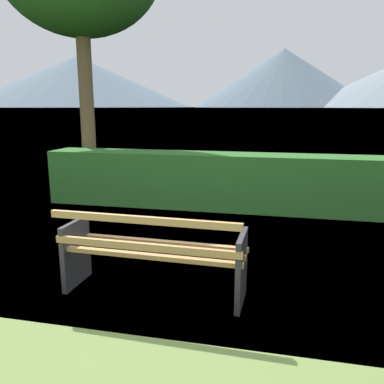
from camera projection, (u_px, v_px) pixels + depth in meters
name	position (u px, v px, depth m)	size (l,w,h in m)	color
ground_plane	(156.00, 292.00, 3.95)	(1400.00, 1400.00, 0.00)	olive
water_surface	(281.00, 108.00, 298.62)	(620.00, 620.00, 0.00)	#7A99A8
park_bench	(153.00, 253.00, 3.80)	(1.80, 0.62, 0.87)	tan
hedge_row	(214.00, 181.00, 7.13)	(6.18, 0.75, 0.99)	#2D6B28
distant_hills	(229.00, 79.00, 549.80)	(830.37, 377.93, 78.24)	slate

